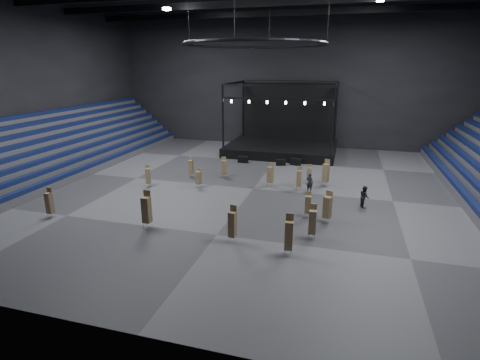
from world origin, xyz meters
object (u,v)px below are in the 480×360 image
(chair_stack_12, at_px, (326,172))
(man_center, at_px, (310,183))
(chair_stack_7, at_px, (191,167))
(chair_stack_11, at_px, (232,224))
(chair_stack_3, at_px, (327,207))
(chair_stack_5, at_px, (299,178))
(crew_member, at_px, (364,197))
(chair_stack_14, at_px, (224,167))
(chair_stack_4, at_px, (312,221))
(chair_stack_6, at_px, (308,204))
(chair_stack_13, at_px, (49,202))
(flight_case_right, at_px, (296,162))
(chair_stack_10, at_px, (199,177))
(chair_stack_0, at_px, (147,209))
(stage, at_px, (282,141))
(chair_stack_2, at_px, (289,235))
(chair_stack_1, at_px, (270,174))
(flight_case_mid, at_px, (281,162))
(chair_stack_9, at_px, (148,176))
(flight_case_left, at_px, (243,159))

(chair_stack_12, distance_m, man_center, 2.56)
(chair_stack_7, xyz_separation_m, chair_stack_11, (8.59, -13.24, 0.20))
(chair_stack_3, bearing_deg, chair_stack_5, 136.13)
(man_center, height_order, crew_member, crew_member)
(chair_stack_14, bearing_deg, chair_stack_4, -71.82)
(man_center, bearing_deg, chair_stack_5, 11.47)
(chair_stack_6, distance_m, chair_stack_13, 19.83)
(flight_case_right, relative_size, man_center, 0.67)
(chair_stack_10, xyz_separation_m, man_center, (10.36, 1.63, -0.12))
(man_center, relative_size, crew_member, 0.98)
(chair_stack_0, xyz_separation_m, chair_stack_14, (1.38, 13.49, -0.29))
(stage, xyz_separation_m, crew_member, (9.98, -18.36, -0.54))
(chair_stack_4, relative_size, chair_stack_11, 0.96)
(chair_stack_5, bearing_deg, chair_stack_10, -173.17)
(chair_stack_3, bearing_deg, chair_stack_7, 173.01)
(chair_stack_13, bearing_deg, stage, 63.83)
(stage, distance_m, chair_stack_0, 27.49)
(chair_stack_10, bearing_deg, crew_member, 11.55)
(chair_stack_2, height_order, chair_stack_10, chair_stack_2)
(chair_stack_1, height_order, chair_stack_7, chair_stack_1)
(chair_stack_6, bearing_deg, crew_member, 35.80)
(flight_case_mid, bearing_deg, chair_stack_9, -133.50)
(chair_stack_6, relative_size, chair_stack_10, 1.11)
(chair_stack_7, distance_m, man_center, 12.56)
(chair_stack_3, height_order, chair_stack_4, chair_stack_3)
(flight_case_mid, relative_size, chair_stack_7, 0.50)
(chair_stack_7, bearing_deg, chair_stack_14, 11.14)
(stage, height_order, chair_stack_14, stage)
(chair_stack_0, height_order, chair_stack_1, chair_stack_0)
(chair_stack_0, height_order, chair_stack_6, chair_stack_0)
(stage, bearing_deg, chair_stack_0, -100.90)
(stage, xyz_separation_m, flight_case_left, (-3.59, -6.94, -1.07))
(flight_case_left, xyz_separation_m, chair_stack_14, (-0.23, -6.58, 0.79))
(flight_case_left, bearing_deg, chair_stack_10, -98.36)
(chair_stack_6, distance_m, chair_stack_14, 12.73)
(chair_stack_7, height_order, man_center, chair_stack_7)
(chair_stack_1, relative_size, chair_stack_9, 1.06)
(chair_stack_7, distance_m, chair_stack_12, 13.79)
(chair_stack_9, bearing_deg, chair_stack_5, -11.66)
(flight_case_left, bearing_deg, chair_stack_11, -76.43)
(flight_case_left, distance_m, chair_stack_0, 20.15)
(chair_stack_1, bearing_deg, chair_stack_12, 31.64)
(chair_stack_9, bearing_deg, flight_case_right, 20.38)
(chair_stack_2, height_order, chair_stack_6, chair_stack_2)
(chair_stack_5, relative_size, man_center, 1.29)
(chair_stack_11, xyz_separation_m, man_center, (3.88, 11.76, -0.42))
(chair_stack_10, bearing_deg, chair_stack_3, -7.42)
(chair_stack_2, xyz_separation_m, chair_stack_12, (1.32, 14.70, -0.00))
(chair_stack_2, bearing_deg, chair_stack_11, 163.99)
(chair_stack_14, bearing_deg, flight_case_right, 25.36)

